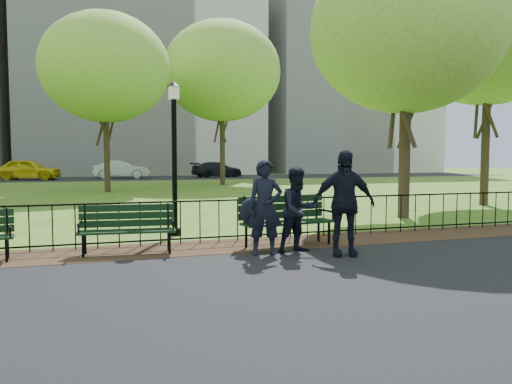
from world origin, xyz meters
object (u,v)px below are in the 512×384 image
object	(u,v)px
person_right	(344,203)
sedan_silver	(122,169)
person_mid	(298,210)
sedan_dark	(217,169)
park_bench_main	(270,213)
tree_far_e	(222,71)
tree_far_c	(105,68)
tree_mid_e	(489,25)
tree_near_e	(407,30)
taxi	(28,169)
person_left	(265,207)
lamppost	(174,152)
park_bench_left_a	(127,224)

from	to	relation	value
person_right	sedan_silver	world-z (taller)	person_right
person_mid	sedan_dark	world-z (taller)	person_mid
person_right	person_mid	bearing A→B (deg)	157.33
park_bench_main	person_right	world-z (taller)	person_right
person_mid	sedan_dark	xyz separation A→B (m)	(7.16, 34.75, -0.12)
tree_far_e	person_mid	bearing A→B (deg)	-101.17
person_mid	tree_far_c	bearing A→B (deg)	87.19
tree_far_c	tree_mid_e	bearing A→B (deg)	-42.22
tree_near_e	tree_mid_e	xyz separation A→B (m)	(5.12, 2.35, 1.15)
tree_far_c	sedan_dark	size ratio (longest dim) A/B	1.96
taxi	person_left	bearing A→B (deg)	-152.99
person_right	sedan_dark	size ratio (longest dim) A/B	0.41
lamppost	taxi	bearing A→B (deg)	101.50
park_bench_left_a	taxi	size ratio (longest dim) A/B	0.37
tree_near_e	sedan_silver	world-z (taller)	tree_near_e
lamppost	tree_near_e	bearing A→B (deg)	9.76
park_bench_main	person_mid	size ratio (longest dim) A/B	1.31
taxi	sedan_silver	bearing A→B (deg)	-72.07
tree_far_c	sedan_silver	xyz separation A→B (m)	(1.69, 16.23, -5.51)
tree_mid_e	sedan_dark	xyz separation A→B (m)	(-3.04, 28.41, -5.86)
taxi	person_right	bearing A→B (deg)	-151.13
tree_far_c	park_bench_left_a	bearing A→B (deg)	-90.75
park_bench_main	taxi	size ratio (longest dim) A/B	0.43
park_bench_left_a	sedan_silver	world-z (taller)	sedan_silver
lamppost	tree_mid_e	world-z (taller)	tree_mid_e
person_mid	sedan_dark	distance (m)	35.48
park_bench_left_a	tree_near_e	distance (m)	9.91
park_bench_left_a	person_mid	size ratio (longest dim) A/B	1.12
park_bench_left_a	tree_far_c	distance (m)	18.13
tree_near_e	person_mid	size ratio (longest dim) A/B	4.93
park_bench_main	sedan_silver	distance (m)	33.74
tree_near_e	person_left	bearing A→B (deg)	-145.04
tree_mid_e	taxi	world-z (taller)	tree_mid_e
tree_mid_e	park_bench_left_a	bearing A→B (deg)	-157.62
lamppost	person_right	world-z (taller)	lamppost
person_right	taxi	size ratio (longest dim) A/B	0.39
park_bench_main	person_mid	distance (m)	0.70
lamppost	tree_mid_e	size ratio (longest dim) A/B	0.37
tree_far_e	taxi	world-z (taller)	tree_far_e
taxi	sedan_dark	world-z (taller)	taxi
taxi	tree_mid_e	bearing A→B (deg)	-131.82
park_bench_main	tree_mid_e	xyz separation A→B (m)	(10.53, 5.73, 5.86)
park_bench_main	tree_far_e	world-z (taller)	tree_far_e
tree_far_e	person_mid	xyz separation A→B (m)	(-4.45, -22.52, -6.38)
lamppost	person_mid	world-z (taller)	lamppost
tree_far_c	taxi	xyz separation A→B (m)	(-5.37, 15.81, -5.43)
tree_near_e	sedan_dark	size ratio (longest dim) A/B	1.69
lamppost	tree_far_c	world-z (taller)	tree_far_c
person_mid	taxi	distance (m)	34.90
tree_far_e	sedan_silver	size ratio (longest dim) A/B	2.30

